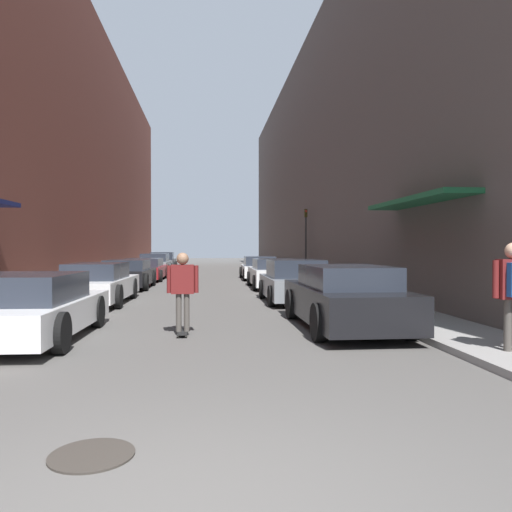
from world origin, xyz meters
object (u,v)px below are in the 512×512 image
at_px(parked_car_right_2, 273,274).
at_px(parked_car_right_3, 259,268).
at_px(skateboarder, 183,285).
at_px(traffic_light, 306,235).
at_px(parked_car_left_2, 128,274).
at_px(parked_car_left_1, 98,284).
at_px(manhole_cover, 92,455).
at_px(parked_car_left_3, 145,269).
at_px(parked_car_right_1, 295,282).
at_px(parked_car_left_4, 155,265).
at_px(parked_car_right_0, 344,297).
at_px(parked_car_left_5, 163,262).
at_px(parked_car_left_0, 28,308).

height_order(parked_car_right_2, parked_car_right_3, parked_car_right_3).
distance_m(skateboarder, traffic_light, 18.21).
relative_size(parked_car_left_2, skateboarder, 2.71).
xyz_separation_m(parked_car_left_1, parked_car_right_2, (6.13, 5.39, 0.00)).
bearing_deg(manhole_cover, parked_car_left_1, 101.72).
height_order(parked_car_left_3, parked_car_right_1, parked_car_right_1).
bearing_deg(parked_car_left_4, parked_car_right_0, -73.96).
xyz_separation_m(parked_car_left_2, parked_car_right_3, (6.13, 5.61, -0.00)).
height_order(parked_car_right_3, traffic_light, traffic_light).
distance_m(parked_car_left_2, parked_car_right_2, 6.13).
bearing_deg(parked_car_right_2, parked_car_left_2, 177.38).
bearing_deg(parked_car_left_5, parked_car_left_1, -90.08).
distance_m(parked_car_right_2, parked_car_right_3, 5.89).
relative_size(manhole_cover, traffic_light, 0.19).
relative_size(parked_car_left_0, parked_car_left_4, 1.06).
relative_size(parked_car_left_4, manhole_cover, 5.99).
bearing_deg(traffic_light, parked_car_right_3, -177.61).
xyz_separation_m(skateboarder, manhole_cover, (-0.47, -5.66, -0.99)).
bearing_deg(parked_car_right_1, parked_car_left_1, 178.46).
relative_size(parked_car_left_0, skateboarder, 2.74).
bearing_deg(parked_car_right_2, parked_car_right_3, 89.94).
height_order(parked_car_left_1, traffic_light, traffic_light).
xyz_separation_m(parked_car_left_3, parked_car_left_4, (-0.01, 5.21, 0.08)).
bearing_deg(parked_car_right_3, parked_car_right_0, -89.70).
height_order(parked_car_left_1, parked_car_right_1, parked_car_right_1).
xyz_separation_m(parked_car_left_0, parked_car_right_1, (6.03, 5.91, 0.03)).
xyz_separation_m(parked_car_right_0, skateboarder, (-3.38, -0.49, 0.34)).
xyz_separation_m(parked_car_left_3, manhole_cover, (2.30, -22.36, -0.56)).
relative_size(parked_car_right_0, parked_car_right_2, 1.07).
xyz_separation_m(parked_car_right_2, skateboarder, (-3.28, -11.18, 0.38)).
xyz_separation_m(parked_car_left_5, parked_car_right_3, (6.10, -10.43, -0.06)).
distance_m(parked_car_left_4, parked_car_right_1, 17.35).
height_order(parked_car_left_0, parked_car_left_1, parked_car_left_1).
relative_size(parked_car_right_1, traffic_light, 1.06).
height_order(parked_car_left_0, parked_car_left_3, parked_car_left_0).
distance_m(parked_car_left_4, parked_car_right_2, 12.32).
bearing_deg(parked_car_left_2, parked_car_right_1, -43.95).
bearing_deg(parked_car_left_4, parked_car_left_1, -90.23).
bearing_deg(parked_car_left_5, parked_car_right_0, -77.09).
xyz_separation_m(parked_car_right_2, parked_car_right_3, (0.01, 5.89, -0.01)).
height_order(parked_car_right_0, skateboarder, skateboarder).
distance_m(parked_car_left_5, parked_car_right_2, 17.42).
distance_m(parked_car_right_3, skateboarder, 17.39).
xyz_separation_m(parked_car_left_1, parked_car_left_2, (0.01, 5.67, -0.01)).
xyz_separation_m(parked_car_right_0, parked_car_right_1, (-0.16, 5.13, -0.02)).
bearing_deg(parked_car_left_2, parked_car_right_2, -2.62).
height_order(parked_car_right_0, manhole_cover, parked_car_right_0).
distance_m(parked_car_left_1, parked_car_right_1, 6.06).
distance_m(parked_car_right_0, manhole_cover, 7.29).
relative_size(parked_car_left_3, manhole_cover, 6.84).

